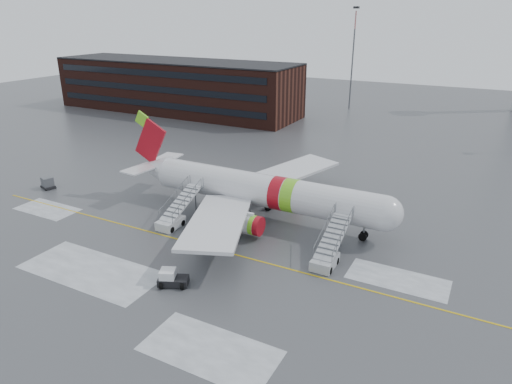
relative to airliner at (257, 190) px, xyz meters
The scene contains 8 objects.
ground 9.22m from the airliner, 103.99° to the right, with size 260.00×260.00×0.00m, color #494C4F.
airliner is the anchor object (origin of this frame).
airstair_fwd 13.19m from the airliner, 30.25° to the right, with size 2.05×7.70×3.48m.
airstair_aft 10.02m from the airliner, 137.85° to the right, with size 2.05×7.70×3.48m.
pushback_tug 16.93m from the airliner, 89.45° to the right, with size 2.99×2.70×1.51m.
uld_container 30.66m from the airliner, behind, with size 2.29×1.95×1.60m.
terminal_building 66.35m from the airliner, 135.24° to the left, with size 62.00×16.11×12.30m.
light_mast_far_n 71.18m from the airliner, 98.22° to the left, with size 1.20×1.20×24.25m.
Camera 1 is at (25.31, -35.84, 22.74)m, focal length 32.00 mm.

